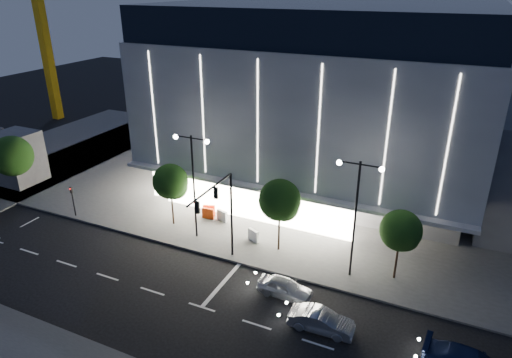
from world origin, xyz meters
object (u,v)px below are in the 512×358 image
at_px(car_second, 321,321).
at_px(traffic_mast, 222,206).
at_px(street_lamp_west, 193,172).
at_px(barrier_a, 208,213).
at_px(tree_left, 171,183).
at_px(tree_mid, 280,202).
at_px(car_lead, 285,288).
at_px(ped_signal_far, 73,198).
at_px(barrier_c, 209,210).
at_px(barrier_b, 222,216).
at_px(tree_right, 401,232).
at_px(street_lamp_east, 356,203).
at_px(barrier_d, 253,235).

bearing_deg(car_second, traffic_mast, 65.55).
relative_size(street_lamp_west, barrier_a, 8.18).
relative_size(traffic_mast, barrier_a, 6.43).
bearing_deg(tree_left, tree_mid, 0.00).
xyz_separation_m(traffic_mast, barrier_a, (-4.72, 5.78, -4.38)).
bearing_deg(tree_mid, car_second, -51.51).
height_order(car_lead, car_second, car_second).
relative_size(ped_signal_far, barrier_a, 2.73).
distance_m(tree_left, barrier_c, 4.75).
bearing_deg(street_lamp_west, barrier_b, 79.00).
relative_size(tree_left, tree_right, 1.04).
relative_size(tree_mid, barrier_a, 5.59).
height_order(street_lamp_east, barrier_a, street_lamp_east).
height_order(car_lead, barrier_a, car_lead).
height_order(traffic_mast, tree_left, traffic_mast).
height_order(street_lamp_east, car_second, street_lamp_east).
relative_size(traffic_mast, barrier_d, 6.43).
xyz_separation_m(traffic_mast, barrier_b, (-3.36, 5.93, -4.38)).
height_order(street_lamp_east, tree_left, street_lamp_east).
bearing_deg(barrier_b, traffic_mast, -43.59).
distance_m(street_lamp_west, tree_left, 3.69).
relative_size(street_lamp_east, tree_right, 1.63).
relative_size(car_second, barrier_b, 3.68).
bearing_deg(tree_left, car_lead, -22.09).
bearing_deg(tree_mid, barrier_b, 160.64).
bearing_deg(tree_right, barrier_c, 171.15).
height_order(ped_signal_far, barrier_d, ped_signal_far).
height_order(car_second, barrier_a, car_second).
height_order(street_lamp_west, car_lead, street_lamp_west).
bearing_deg(car_second, barrier_d, 44.81).
bearing_deg(tree_mid, traffic_mast, -129.42).
height_order(barrier_a, barrier_b, same).
bearing_deg(car_lead, street_lamp_east, -38.09).
bearing_deg(street_lamp_east, barrier_d, 170.92).
bearing_deg(tree_right, car_lead, -142.09).
xyz_separation_m(car_second, barrier_b, (-12.15, 9.49, -0.02)).
distance_m(street_lamp_east, barrier_c, 15.35).
bearing_deg(barrier_a, barrier_b, 0.83).
bearing_deg(street_lamp_west, street_lamp_east, 0.00).
xyz_separation_m(barrier_c, barrier_d, (5.56, -2.32, 0.00)).
bearing_deg(barrier_d, ped_signal_far, -146.18).
relative_size(street_lamp_west, tree_right, 1.63).
bearing_deg(barrier_c, car_second, -54.79).
relative_size(street_lamp_west, barrier_c, 8.18).
xyz_separation_m(tree_left, car_second, (15.76, -7.24, -3.37)).
height_order(tree_mid, barrier_d, tree_mid).
xyz_separation_m(street_lamp_west, car_lead, (9.52, -4.05, -5.30)).
height_order(ped_signal_far, tree_left, tree_left).
relative_size(tree_left, barrier_d, 5.20).
height_order(tree_mid, tree_right, tree_mid).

